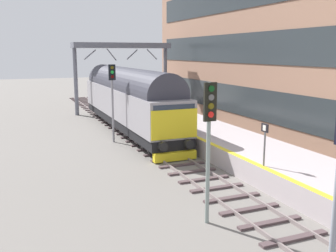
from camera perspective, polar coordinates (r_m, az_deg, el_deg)
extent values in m
plane|color=slate|center=(22.02, -0.54, -4.24)|extent=(140.00, 140.00, 0.00)
cube|color=gray|center=(21.75, -2.30, -4.24)|extent=(0.07, 60.00, 0.15)
cube|color=gray|center=(22.27, 1.18, -3.87)|extent=(0.07, 60.00, 0.15)
cube|color=#4E3D3F|center=(13.06, 18.37, -15.69)|extent=(2.50, 0.26, 0.09)
cube|color=#4E3D3F|center=(13.91, 15.02, -13.79)|extent=(2.50, 0.26, 0.09)
cube|color=#4E3D3F|center=(14.81, 12.11, -12.08)|extent=(2.50, 0.26, 0.09)
cube|color=#4E3D3F|center=(15.76, 9.57, -10.55)|extent=(2.50, 0.26, 0.09)
cube|color=#4E3D3F|center=(16.74, 7.34, -9.17)|extent=(2.50, 0.26, 0.09)
cube|color=#4E3D3F|center=(17.75, 5.38, -7.94)|extent=(2.50, 0.26, 0.09)
cube|color=#4E3D3F|center=(18.78, 3.64, -6.83)|extent=(2.50, 0.26, 0.09)
cube|color=#4E3D3F|center=(19.84, 2.09, -5.84)|extent=(2.50, 0.26, 0.09)
cube|color=#4E3D3F|center=(20.92, 0.71, -4.94)|extent=(2.50, 0.26, 0.09)
cube|color=#4E3D3F|center=(22.01, -0.54, -4.13)|extent=(2.50, 0.26, 0.09)
cube|color=#4E3D3F|center=(23.11, -1.66, -3.40)|extent=(2.50, 0.26, 0.09)
cube|color=#4E3D3F|center=(24.23, -2.68, -2.73)|extent=(2.50, 0.26, 0.09)
cube|color=#4E3D3F|center=(25.35, -3.61, -2.12)|extent=(2.50, 0.26, 0.09)
cube|color=#4E3D3F|center=(26.49, -4.46, -1.56)|extent=(2.50, 0.26, 0.09)
cube|color=#4E3D3F|center=(27.63, -5.24, -1.04)|extent=(2.50, 0.26, 0.09)
cube|color=#4E3D3F|center=(28.78, -5.96, -0.57)|extent=(2.50, 0.26, 0.09)
cube|color=#4E3D3F|center=(29.94, -6.62, -0.14)|extent=(2.50, 0.26, 0.09)
cube|color=#4E3D3F|center=(31.10, -7.23, 0.27)|extent=(2.50, 0.26, 0.09)
cube|color=#4E3D3F|center=(32.26, -7.80, 0.64)|extent=(2.50, 0.26, 0.09)
cube|color=#4E3D3F|center=(33.43, -8.33, 0.99)|extent=(2.50, 0.26, 0.09)
cube|color=#4E3D3F|center=(34.61, -8.82, 1.32)|extent=(2.50, 0.26, 0.09)
cube|color=#4E3D3F|center=(35.78, -9.28, 1.62)|extent=(2.50, 0.26, 0.09)
cube|color=#4E3D3F|center=(36.96, -9.71, 1.90)|extent=(2.50, 0.26, 0.09)
cube|color=#4E3D3F|center=(38.15, -10.12, 2.17)|extent=(2.50, 0.26, 0.09)
cube|color=#4E3D3F|center=(39.33, -10.50, 2.42)|extent=(2.50, 0.26, 0.09)
cube|color=#4E3D3F|center=(40.52, -10.85, 2.65)|extent=(2.50, 0.26, 0.09)
cube|color=#4E3D3F|center=(41.71, -11.19, 2.88)|extent=(2.50, 0.26, 0.09)
cube|color=#4E3D3F|center=(42.90, -11.51, 3.09)|extent=(2.50, 0.26, 0.09)
cube|color=#4E3D3F|center=(44.09, -11.81, 3.28)|extent=(2.50, 0.26, 0.09)
cube|color=#4E3D3F|center=(45.29, -12.10, 3.47)|extent=(2.50, 0.26, 0.09)
cube|color=#4E3D3F|center=(46.48, -12.37, 3.65)|extent=(2.50, 0.26, 0.09)
cube|color=#4E3D3F|center=(47.68, -12.63, 3.82)|extent=(2.50, 0.26, 0.09)
cube|color=#4E3D3F|center=(48.88, -12.87, 3.98)|extent=(2.50, 0.26, 0.09)
cube|color=#4E3D3F|center=(50.08, -13.11, 4.13)|extent=(2.50, 0.26, 0.09)
cube|color=#B5A9AB|center=(23.43, 7.67, -2.15)|extent=(4.00, 44.00, 1.00)
cube|color=yellow|center=(22.47, 3.61, -1.32)|extent=(0.30, 44.00, 0.01)
cube|color=#956C56|center=(29.27, 16.28, 10.75)|extent=(4.09, 36.02, 11.76)
cube|color=#2B3235|center=(28.27, 12.56, 3.35)|extent=(0.06, 33.14, 2.19)
cube|color=#2B3235|center=(28.03, 12.90, 11.31)|extent=(0.06, 33.14, 2.19)
cube|color=black|center=(28.65, -5.99, 0.95)|extent=(2.56, 17.57, 0.60)
cube|color=gray|center=(28.44, -6.05, 3.63)|extent=(2.70, 17.57, 2.10)
cylinder|color=#34343E|center=(28.31, -6.10, 6.10)|extent=(2.56, 16.16, 2.57)
cube|color=yellow|center=(20.24, 0.99, 0.27)|extent=(2.65, 0.08, 1.58)
cube|color=#232D3D|center=(20.14, 0.97, 2.31)|extent=(2.38, 0.04, 0.64)
cube|color=#232D3D|center=(28.82, -3.44, 4.37)|extent=(0.04, 12.30, 0.44)
cylinder|color=black|center=(20.01, -0.76, -3.09)|extent=(0.48, 0.35, 0.48)
cylinder|color=black|center=(20.59, 3.13, -2.70)|extent=(0.48, 0.35, 0.48)
cube|color=yellow|center=(20.58, 1.04, -4.51)|extent=(2.43, 0.36, 0.47)
cylinder|color=black|center=(21.99, -0.65, -2.87)|extent=(1.64, 1.04, 1.04)
cylinder|color=black|center=(22.98, -1.66, -2.26)|extent=(1.64, 1.04, 1.04)
cylinder|color=black|center=(23.99, -2.58, -1.70)|extent=(1.64, 1.04, 1.04)
cylinder|color=black|center=(33.51, -8.42, 1.84)|extent=(1.64, 1.04, 1.04)
cylinder|color=black|center=(34.57, -8.86, 2.10)|extent=(1.64, 1.04, 1.04)
cylinder|color=black|center=(35.63, -9.27, 2.35)|extent=(1.64, 1.04, 1.04)
cylinder|color=gray|center=(8.65, 23.74, -12.24)|extent=(0.14, 0.14, 5.03)
cylinder|color=gray|center=(12.81, 6.03, -4.31)|extent=(0.14, 0.14, 4.84)
cube|color=black|center=(12.41, 6.32, 3.60)|extent=(0.44, 0.10, 1.27)
cylinder|color=#0A3E13|center=(12.31, 6.50, 5.57)|extent=(0.20, 0.06, 0.20)
cylinder|color=#50504E|center=(12.34, 6.47, 4.28)|extent=(0.20, 0.06, 0.20)
cylinder|color=#53470A|center=(12.37, 6.44, 2.99)|extent=(0.20, 0.06, 0.20)
cylinder|color=red|center=(12.41, 6.42, 1.71)|extent=(0.20, 0.06, 0.20)
cylinder|color=gray|center=(24.76, -8.29, 3.29)|extent=(0.14, 0.14, 5.03)
cube|color=black|center=(24.51, -8.39, 7.95)|extent=(0.44, 0.10, 0.99)
cylinder|color=#53470A|center=(24.44, -8.37, 8.64)|extent=(0.20, 0.06, 0.20)
cylinder|color=green|center=(24.45, -8.35, 7.98)|extent=(0.20, 0.06, 0.20)
cylinder|color=#500807|center=(24.47, -8.33, 7.33)|extent=(0.20, 0.06, 0.20)
cylinder|color=slate|center=(16.64, 14.26, -2.76)|extent=(0.08, 0.08, 1.84)
cube|color=black|center=(16.46, 14.29, -0.27)|extent=(0.05, 0.44, 0.36)
cube|color=white|center=(16.45, 14.21, -0.28)|extent=(0.01, 0.20, 0.24)
cylinder|color=#323431|center=(28.05, 0.02, 2.06)|extent=(0.13, 0.13, 0.84)
cylinder|color=#323431|center=(28.22, -0.21, 2.11)|extent=(0.13, 0.13, 0.84)
cylinder|color=#1C2D23|center=(28.03, -0.10, 3.50)|extent=(0.40, 0.40, 0.56)
sphere|color=#8C6A51|center=(27.98, -0.10, 4.33)|extent=(0.22, 0.22, 0.22)
cylinder|color=#1C2D23|center=(27.86, 0.14, 3.45)|extent=(0.09, 0.09, 0.52)
cylinder|color=#1C2D23|center=(28.21, -0.34, 3.55)|extent=(0.09, 0.09, 0.52)
cylinder|color=slate|center=(36.32, -13.64, 6.42)|extent=(0.36, 0.36, 6.16)
cylinder|color=slate|center=(38.67, -0.40, 6.98)|extent=(0.36, 0.36, 6.16)
cube|color=slate|center=(37.16, -6.93, 11.88)|extent=(9.30, 2.00, 0.50)
cylinder|color=slate|center=(36.46, -11.59, 10.42)|extent=(1.15, 0.10, 0.96)
cylinder|color=slate|center=(36.89, -8.44, 10.53)|extent=(0.95, 0.10, 1.16)
cylinder|color=slate|center=(37.43, -5.38, 10.60)|extent=(1.12, 0.10, 0.99)
cylinder|color=slate|center=(38.07, -2.42, 10.65)|extent=(1.08, 0.10, 1.04)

